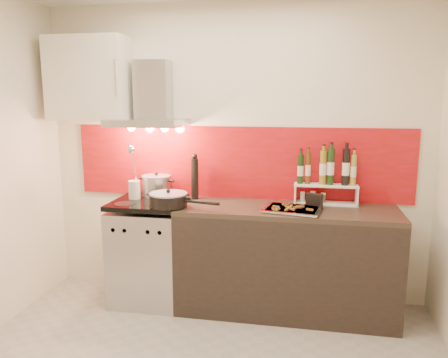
% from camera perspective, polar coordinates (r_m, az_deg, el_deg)
% --- Properties ---
extents(back_wall, '(3.40, 0.02, 2.60)m').
position_cam_1_polar(back_wall, '(3.89, 1.23, 3.36)').
color(back_wall, silver).
rests_on(back_wall, ground).
extents(backsplash, '(3.00, 0.02, 0.64)m').
position_cam_1_polar(backsplash, '(3.88, 1.92, 2.15)').
color(backsplash, '#961308').
rests_on(backsplash, back_wall).
extents(range_stove, '(0.60, 0.60, 0.91)m').
position_cam_1_polar(range_stove, '(3.98, -9.68, -9.36)').
color(range_stove, '#B7B7BA').
rests_on(range_stove, ground).
extents(counter, '(1.80, 0.60, 0.90)m').
position_cam_1_polar(counter, '(3.76, 8.08, -10.40)').
color(counter, black).
rests_on(counter, ground).
extents(range_hood, '(0.62, 0.50, 0.61)m').
position_cam_1_polar(range_hood, '(3.88, -9.55, 9.75)').
color(range_hood, '#B7B7BA').
rests_on(range_hood, back_wall).
extents(upper_cabinet, '(0.70, 0.35, 0.72)m').
position_cam_1_polar(upper_cabinet, '(4.10, -17.11, 12.37)').
color(upper_cabinet, '#EDE6CE').
rests_on(upper_cabinet, back_wall).
extents(stock_pot, '(0.26, 0.26, 0.23)m').
position_cam_1_polar(stock_pot, '(3.99, -8.80, -0.88)').
color(stock_pot, '#B7B7BA').
rests_on(stock_pot, range_stove).
extents(saute_pan, '(0.60, 0.32, 0.15)m').
position_cam_1_polar(saute_pan, '(3.62, -7.18, -2.67)').
color(saute_pan, black).
rests_on(saute_pan, range_stove).
extents(utensil_jar, '(0.10, 0.15, 0.49)m').
position_cam_1_polar(utensil_jar, '(3.90, -11.69, -0.64)').
color(utensil_jar, silver).
rests_on(utensil_jar, range_stove).
extents(pepper_mill, '(0.06, 0.06, 0.41)m').
position_cam_1_polar(pepper_mill, '(3.86, -3.84, 0.24)').
color(pepper_mill, black).
rests_on(pepper_mill, counter).
extents(step_shelf, '(0.53, 0.14, 0.48)m').
position_cam_1_polar(step_shelf, '(3.76, 13.32, 0.02)').
color(step_shelf, white).
rests_on(step_shelf, counter).
extents(caddy_box, '(0.14, 0.09, 0.11)m').
position_cam_1_polar(caddy_box, '(3.65, 11.72, -2.78)').
color(caddy_box, black).
rests_on(caddy_box, counter).
extents(baking_tray, '(0.50, 0.41, 0.03)m').
position_cam_1_polar(baking_tray, '(3.52, 8.89, -3.88)').
color(baking_tray, silver).
rests_on(baking_tray, counter).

